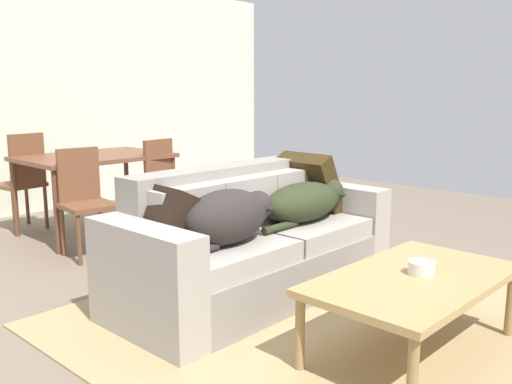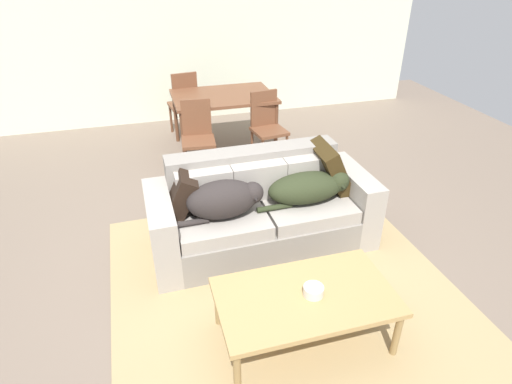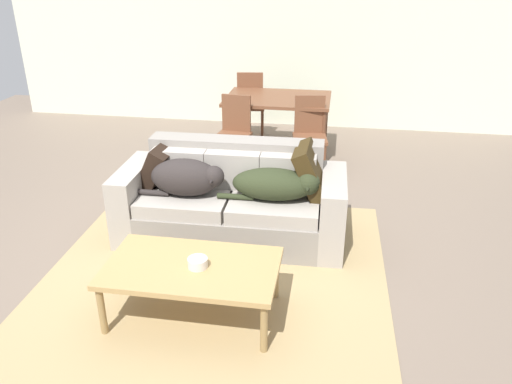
{
  "view_description": "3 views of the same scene",
  "coord_description": "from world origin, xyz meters",
  "px_view_note": "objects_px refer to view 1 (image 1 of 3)",
  "views": [
    {
      "loc": [
        -2.34,
        -2.21,
        1.39
      ],
      "look_at": [
        0.19,
        0.23,
        0.74
      ],
      "focal_mm": 38.66,
      "sensor_mm": 36.0,
      "label": 1
    },
    {
      "loc": [
        -0.7,
        -2.9,
        2.52
      ],
      "look_at": [
        0.23,
        0.39,
        0.53
      ],
      "focal_mm": 29.87,
      "sensor_mm": 36.0,
      "label": 2
    },
    {
      "loc": [
        1.17,
        -3.83,
        2.41
      ],
      "look_at": [
        0.51,
        0.2,
        0.52
      ],
      "focal_mm": 35.65,
      "sensor_mm": 36.0,
      "label": 3
    }
  ],
  "objects_px": {
    "dog_on_left_cushion": "(229,216)",
    "throw_pillow_by_left_arm": "(161,220)",
    "bowl_on_coffee_table": "(421,268)",
    "dining_chair_near_left": "(85,197)",
    "dining_table": "(95,162)",
    "dog_on_right_cushion": "(306,201)",
    "couch": "(251,245)",
    "dining_chair_near_right": "(167,183)",
    "throw_pillow_by_right_arm": "(310,184)",
    "coffee_table": "(414,283)",
    "dining_chair_far_left": "(23,178)"
  },
  "relations": [
    {
      "from": "couch",
      "to": "dining_chair_near_right",
      "type": "bearing_deg",
      "value": 69.98
    },
    {
      "from": "couch",
      "to": "dog_on_left_cushion",
      "type": "distance_m",
      "value": 0.5
    },
    {
      "from": "dog_on_left_cushion",
      "to": "throw_pillow_by_left_arm",
      "type": "xyz_separation_m",
      "value": [
        -0.35,
        0.21,
        0.0
      ]
    },
    {
      "from": "couch",
      "to": "dining_chair_near_left",
      "type": "distance_m",
      "value": 1.69
    },
    {
      "from": "coffee_table",
      "to": "dining_chair_near_left",
      "type": "bearing_deg",
      "value": 95.61
    },
    {
      "from": "couch",
      "to": "dining_chair_far_left",
      "type": "height_order",
      "value": "dining_chair_far_left"
    },
    {
      "from": "bowl_on_coffee_table",
      "to": "dining_chair_near_right",
      "type": "height_order",
      "value": "dining_chair_near_right"
    },
    {
      "from": "dining_chair_near_left",
      "to": "dining_table",
      "type": "bearing_deg",
      "value": 59.32
    },
    {
      "from": "couch",
      "to": "dog_on_left_cushion",
      "type": "bearing_deg",
      "value": -156.59
    },
    {
      "from": "dog_on_right_cushion",
      "to": "dining_chair_near_left",
      "type": "height_order",
      "value": "dining_chair_near_left"
    },
    {
      "from": "dining_table",
      "to": "couch",
      "type": "bearing_deg",
      "value": -93.49
    },
    {
      "from": "coffee_table",
      "to": "dog_on_right_cushion",
      "type": "bearing_deg",
      "value": 67.2
    },
    {
      "from": "dining_chair_far_left",
      "to": "throw_pillow_by_right_arm",
      "type": "bearing_deg",
      "value": 103.05
    },
    {
      "from": "dining_table",
      "to": "dining_chair_far_left",
      "type": "distance_m",
      "value": 0.76
    },
    {
      "from": "throw_pillow_by_right_arm",
      "to": "bowl_on_coffee_table",
      "type": "relative_size",
      "value": 3.33
    },
    {
      "from": "dog_on_right_cushion",
      "to": "throw_pillow_by_left_arm",
      "type": "distance_m",
      "value": 1.16
    },
    {
      "from": "dining_chair_near_left",
      "to": "dining_chair_near_right",
      "type": "height_order",
      "value": "dining_chair_near_right"
    },
    {
      "from": "coffee_table",
      "to": "dining_table",
      "type": "bearing_deg",
      "value": 87.13
    },
    {
      "from": "dog_on_right_cushion",
      "to": "dining_table",
      "type": "relative_size",
      "value": 0.67
    },
    {
      "from": "throw_pillow_by_left_arm",
      "to": "dining_table",
      "type": "bearing_deg",
      "value": 69.0
    },
    {
      "from": "dog_on_right_cushion",
      "to": "throw_pillow_by_right_arm",
      "type": "relative_size",
      "value": 1.91
    },
    {
      "from": "dog_on_left_cushion",
      "to": "bowl_on_coffee_table",
      "type": "bearing_deg",
      "value": -71.74
    },
    {
      "from": "couch",
      "to": "coffee_table",
      "type": "distance_m",
      "value": 1.23
    },
    {
      "from": "dog_on_left_cushion",
      "to": "dining_chair_near_right",
      "type": "height_order",
      "value": "dining_chair_near_right"
    },
    {
      "from": "dog_on_left_cushion",
      "to": "coffee_table",
      "type": "height_order",
      "value": "dog_on_left_cushion"
    },
    {
      "from": "bowl_on_coffee_table",
      "to": "dining_chair_near_right",
      "type": "xyz_separation_m",
      "value": [
        0.58,
        2.98,
        0.04
      ]
    },
    {
      "from": "dog_on_right_cushion",
      "to": "dining_chair_far_left",
      "type": "height_order",
      "value": "dining_chair_far_left"
    },
    {
      "from": "dining_table",
      "to": "dining_chair_near_right",
      "type": "distance_m",
      "value": 0.73
    },
    {
      "from": "throw_pillow_by_left_arm",
      "to": "throw_pillow_by_right_arm",
      "type": "xyz_separation_m",
      "value": [
        1.43,
        0.03,
        0.04
      ]
    },
    {
      "from": "dog_on_left_cushion",
      "to": "throw_pillow_by_left_arm",
      "type": "distance_m",
      "value": 0.41
    },
    {
      "from": "throw_pillow_by_right_arm",
      "to": "dining_chair_near_right",
      "type": "relative_size",
      "value": 0.51
    },
    {
      "from": "dining_chair_near_right",
      "to": "dining_chair_far_left",
      "type": "height_order",
      "value": "dining_chair_far_left"
    },
    {
      "from": "dog_on_right_cushion",
      "to": "coffee_table",
      "type": "height_order",
      "value": "dog_on_right_cushion"
    },
    {
      "from": "throw_pillow_by_left_arm",
      "to": "bowl_on_coffee_table",
      "type": "bearing_deg",
      "value": -60.41
    },
    {
      "from": "throw_pillow_by_right_arm",
      "to": "dining_chair_near_left",
      "type": "relative_size",
      "value": 0.52
    },
    {
      "from": "dining_chair_far_left",
      "to": "dining_table",
      "type": "bearing_deg",
      "value": 121.25
    },
    {
      "from": "dog_on_right_cushion",
      "to": "bowl_on_coffee_table",
      "type": "distance_m",
      "value": 1.2
    },
    {
      "from": "dog_on_left_cushion",
      "to": "bowl_on_coffee_table",
      "type": "distance_m",
      "value": 1.16
    },
    {
      "from": "dining_chair_far_left",
      "to": "dining_chair_near_right",
      "type": "bearing_deg",
      "value": 121.92
    },
    {
      "from": "dining_chair_near_left",
      "to": "dog_on_left_cushion",
      "type": "bearing_deg",
      "value": -85.53
    },
    {
      "from": "coffee_table",
      "to": "bowl_on_coffee_table",
      "type": "xyz_separation_m",
      "value": [
        0.05,
        -0.01,
        0.08
      ]
    },
    {
      "from": "dog_on_left_cushion",
      "to": "couch",
      "type": "bearing_deg",
      "value": 23.41
    },
    {
      "from": "bowl_on_coffee_table",
      "to": "coffee_table",
      "type": "bearing_deg",
      "value": 165.96
    },
    {
      "from": "throw_pillow_by_left_arm",
      "to": "throw_pillow_by_right_arm",
      "type": "relative_size",
      "value": 0.81
    },
    {
      "from": "dining_chair_far_left",
      "to": "dog_on_right_cushion",
      "type": "bearing_deg",
      "value": 96.74
    },
    {
      "from": "dog_on_right_cushion",
      "to": "dining_table",
      "type": "bearing_deg",
      "value": 95.8
    },
    {
      "from": "throw_pillow_by_right_arm",
      "to": "dining_table",
      "type": "height_order",
      "value": "throw_pillow_by_right_arm"
    },
    {
      "from": "couch",
      "to": "dog_on_left_cushion",
      "type": "xyz_separation_m",
      "value": [
        -0.37,
        -0.17,
        0.29
      ]
    },
    {
      "from": "dining_chair_near_left",
      "to": "dining_chair_near_right",
      "type": "xyz_separation_m",
      "value": [
        0.91,
        0.08,
        0.0
      ]
    },
    {
      "from": "dining_chair_near_right",
      "to": "dining_chair_far_left",
      "type": "bearing_deg",
      "value": 121.24
    }
  ]
}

